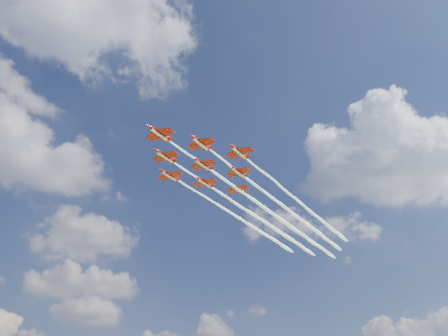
% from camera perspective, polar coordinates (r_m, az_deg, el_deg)
% --- Properties ---
extents(jet_lead, '(91.31, 54.81, 2.52)m').
position_cam_1_polar(jet_lead, '(160.17, 3.10, -3.68)').
color(jet_lead, '#A40F09').
extents(jet_row2_port, '(91.31, 54.81, 2.52)m').
position_cam_1_polar(jet_row2_port, '(165.68, 6.99, -4.41)').
color(jet_row2_port, '#A40F09').
extents(jet_row2_starb, '(91.31, 54.81, 2.52)m').
position_cam_1_polar(jet_row2_starb, '(171.53, 2.92, -5.49)').
color(jet_row2_starb, '#A40F09').
extents(jet_row3_port, '(91.31, 54.81, 2.52)m').
position_cam_1_polar(jet_row3_port, '(171.93, 10.63, -5.07)').
color(jet_row3_port, '#A40F09').
extents(jet_row3_centre, '(91.31, 54.81, 2.52)m').
position_cam_1_polar(jet_row3_centre, '(177.05, 6.58, -6.12)').
color(jet_row3_centre, '#A40F09').
extents(jet_row3_starb, '(91.31, 54.81, 2.52)m').
position_cam_1_polar(jet_row3_starb, '(183.04, 2.76, -7.07)').
color(jet_row3_starb, '#A40F09').
extents(jet_row4_port, '(91.31, 54.81, 2.52)m').
position_cam_1_polar(jet_row4_port, '(183.25, 10.01, -6.68)').
color(jet_row4_port, '#A40F09').
extents(jet_row4_starb, '(91.31, 54.81, 2.52)m').
position_cam_1_polar(jet_row4_starb, '(188.55, 6.21, -7.61)').
color(jet_row4_starb, '#A40F09').
extents(jet_tail, '(91.31, 54.81, 2.52)m').
position_cam_1_polar(jet_tail, '(194.72, 9.47, -8.10)').
color(jet_tail, '#A40F09').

